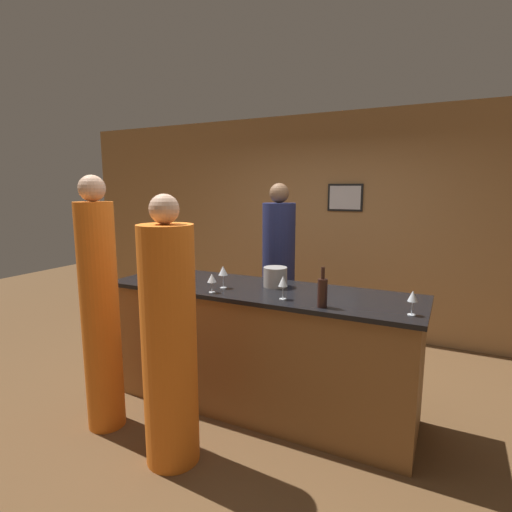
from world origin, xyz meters
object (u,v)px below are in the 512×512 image
(ice_bucket, at_px, (275,277))
(guest_0, at_px, (169,343))
(guest_1, at_px, (100,312))
(wine_bottle_0, at_px, (322,292))
(bartender, at_px, (278,282))

(ice_bucket, bearing_deg, guest_0, -108.08)
(guest_1, height_order, ice_bucket, guest_1)
(guest_1, xyz_separation_m, wine_bottle_0, (1.59, 0.51, 0.22))
(bartender, height_order, guest_0, bartender)
(guest_0, xyz_separation_m, guest_1, (-0.73, 0.09, 0.08))
(guest_0, distance_m, guest_1, 0.74)
(bartender, distance_m, ice_bucket, 0.85)
(bartender, distance_m, guest_0, 1.76)
(guest_0, bearing_deg, ice_bucket, 71.92)
(bartender, xyz_separation_m, wine_bottle_0, (0.83, -1.16, 0.26))
(bartender, distance_m, wine_bottle_0, 1.45)
(wine_bottle_0, bearing_deg, ice_bucket, 143.07)
(bartender, bearing_deg, guest_1, 65.47)
(guest_1, xyz_separation_m, ice_bucket, (1.06, 0.91, 0.20))
(bartender, relative_size, wine_bottle_0, 6.73)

